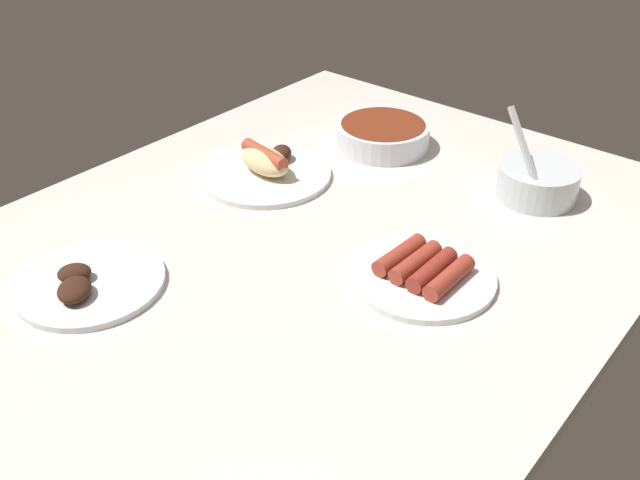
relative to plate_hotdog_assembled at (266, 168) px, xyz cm
name	(u,v)px	position (x,y,z in cm)	size (l,w,h in cm)	color
ground_plane	(302,252)	(12.09, 18.85, -3.19)	(120.00, 90.00, 3.00)	silver
plate_hotdog_assembled	(266,168)	(0.00, 0.00, 0.00)	(23.15, 23.15, 5.61)	white
plate_grilled_meat	(88,283)	(39.11, 3.38, -0.87)	(20.43, 20.43, 3.39)	white
plate_sausages	(423,272)	(7.89, 37.73, -0.55)	(20.43, 20.43, 3.49)	white
bowl_coleslaw	(538,180)	(-23.70, 39.60, 1.44)	(13.28, 13.63, 14.85)	silver
bowl_chili	(383,134)	(-22.92, 8.67, 0.90)	(17.66, 17.66, 4.70)	white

